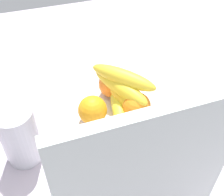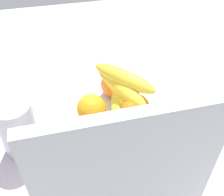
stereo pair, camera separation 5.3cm
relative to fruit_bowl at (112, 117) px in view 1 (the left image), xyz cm
name	(u,v)px [view 1 (the left image)]	position (x,y,z in cm)	size (l,w,h in cm)	color
ground_plane	(123,124)	(-3.30, -0.81, -4.64)	(180.00, 140.00, 3.00)	#B7ABBB
fruit_bowl	(112,117)	(0.00, 0.00, 0.00)	(23.14, 23.14, 6.28)	white
orange_front_left	(93,110)	(5.45, 2.02, 6.63)	(6.98, 6.98, 6.98)	orange
orange_front_right	(136,106)	(-4.93, 3.97, 6.63)	(6.98, 6.98, 6.98)	orange
orange_center	(112,84)	(-1.65, -5.43, 6.63)	(6.98, 6.98, 6.98)	orange
banana_bunch	(121,89)	(-2.66, -1.18, 8.44)	(14.63, 18.10, 10.60)	yellow
cutting_board	(144,188)	(3.36, 28.47, 14.86)	(28.00, 1.80, 36.00)	silver
thermos_tumbler	(20,135)	(22.93, 2.90, 4.56)	(8.66, 8.66, 15.40)	#B3B3BC
jar_lid	(19,113)	(23.41, -10.92, -2.32)	(6.21, 6.21, 1.65)	white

